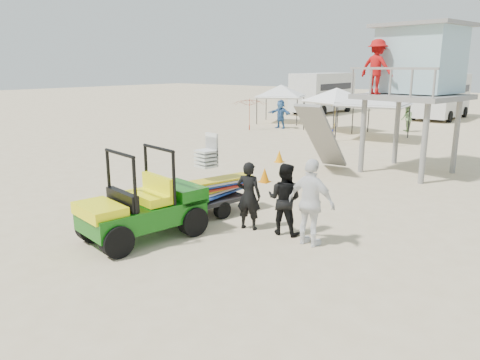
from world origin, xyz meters
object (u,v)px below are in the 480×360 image
Objects in this scene: surf_trailer at (210,186)px; man_left at (249,196)px; utility_cart at (140,199)px; lifeguard_tower at (414,66)px.

surf_trailer is 1.54m from man_left.
utility_cart reaches higher than surf_trailer.
man_left is at bearing -11.21° from surf_trailer.
lifeguard_tower reaches higher than man_left.
man_left is 9.20m from lifeguard_tower.
surf_trailer is at bearing -105.36° from lifeguard_tower.
utility_cart is 2.55m from man_left.
utility_cart is 1.28× the size of surf_trailer.
utility_cart is at bearing -102.16° from lifeguard_tower.
surf_trailer is at bearing 89.79° from utility_cart.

